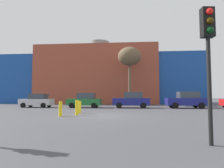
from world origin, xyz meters
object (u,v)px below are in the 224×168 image
at_px(traffic_light_near_right, 208,43).
at_px(parked_car_1, 85,100).
at_px(parked_car_0, 37,101).
at_px(bollard_yellow_1, 80,107).
at_px(bollard_yellow_2, 60,109).
at_px(parked_car_2, 132,100).
at_px(bare_tree_0, 130,57).
at_px(parked_car_3, 186,100).
at_px(bollard_yellow_0, 77,108).

bearing_deg(traffic_light_near_right, parked_car_1, -162.08).
relative_size(parked_car_0, bollard_yellow_1, 3.91).
relative_size(traffic_light_near_right, bollard_yellow_2, 3.94).
height_order(parked_car_0, bollard_yellow_1, parked_car_0).
height_order(parked_car_1, traffic_light_near_right, traffic_light_near_right).
xyz_separation_m(parked_car_2, bare_tree_0, (-0.13, 5.63, 6.32)).
xyz_separation_m(parked_car_0, bare_tree_0, (11.46, 5.63, 6.41)).
xyz_separation_m(parked_car_3, traffic_light_near_right, (-4.41, -16.67, 2.04)).
relative_size(parked_car_2, bollard_yellow_1, 4.34).
xyz_separation_m(parked_car_0, traffic_light_near_right, (13.48, -16.67, 2.15)).
bearing_deg(parked_car_1, bollard_yellow_2, 92.69).
relative_size(parked_car_1, bollard_yellow_1, 4.12).
bearing_deg(parked_car_1, bollard_yellow_0, 99.03).
xyz_separation_m(bollard_yellow_0, bollard_yellow_2, (-0.93, -0.85, -0.04)).
xyz_separation_m(parked_car_2, bollard_yellow_1, (-4.43, -7.06, -0.43)).
height_order(traffic_light_near_right, bollard_yellow_0, traffic_light_near_right).
bearing_deg(parked_car_1, traffic_light_near_right, 114.20).
xyz_separation_m(parked_car_1, parked_car_3, (11.91, -0.00, 0.07)).
relative_size(bare_tree_0, bollard_yellow_0, 7.90).
bearing_deg(bare_tree_0, parked_car_1, -134.20).
height_order(parked_car_2, bollard_yellow_0, parked_car_2).
distance_m(parked_car_0, bollard_yellow_1, 10.07).
height_order(traffic_light_near_right, bollard_yellow_2, traffic_light_near_right).
xyz_separation_m(parked_car_3, bare_tree_0, (-6.43, 5.63, 6.29)).
bearing_deg(traffic_light_near_right, parked_car_0, -147.31).
distance_m(parked_car_2, bollard_yellow_0, 9.68).
bearing_deg(parked_car_0, bare_tree_0, -153.85).
relative_size(parked_car_0, traffic_light_near_right, 0.95).
height_order(parked_car_0, bollard_yellow_0, parked_car_0).
bearing_deg(parked_car_1, bollard_yellow_1, 99.43).
bearing_deg(traffic_light_near_right, bollard_yellow_1, -152.94).
xyz_separation_m(parked_car_1, parked_car_2, (5.60, -0.00, 0.05)).
xyz_separation_m(parked_car_1, bollard_yellow_1, (1.17, -7.06, -0.38)).
height_order(parked_car_3, traffic_light_near_right, traffic_light_near_right).
distance_m(parked_car_0, bollard_yellow_0, 11.41).
relative_size(bollard_yellow_1, bollard_yellow_2, 0.96).
height_order(parked_car_2, traffic_light_near_right, traffic_light_near_right).
distance_m(parked_car_2, parked_car_3, 6.31).
distance_m(parked_car_2, traffic_light_near_right, 16.90).
relative_size(parked_car_1, bare_tree_0, 0.46).
bearing_deg(parked_car_0, parked_car_2, 180.00).
xyz_separation_m(parked_car_0, bollard_yellow_1, (7.16, -7.06, -0.34)).
height_order(traffic_light_near_right, bare_tree_0, bare_tree_0).
bearing_deg(parked_car_3, parked_car_2, 0.00).
distance_m(parked_car_0, parked_car_2, 11.59).
relative_size(parked_car_0, parked_car_2, 0.90).
relative_size(bare_tree_0, bollard_yellow_2, 8.48).
xyz_separation_m(parked_car_0, bollard_yellow_0, (7.37, -8.70, -0.28)).
height_order(parked_car_1, parked_car_3, parked_car_3).
xyz_separation_m(bare_tree_0, bollard_yellow_0, (-4.09, -14.33, -6.68)).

